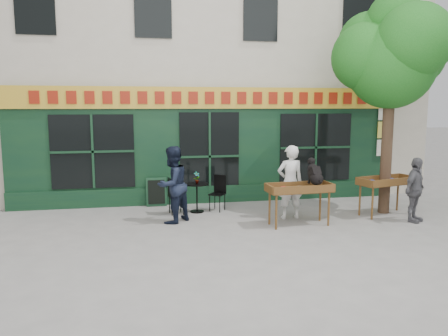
% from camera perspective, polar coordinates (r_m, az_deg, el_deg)
% --- Properties ---
extents(ground, '(80.00, 80.00, 0.00)m').
position_cam_1_polar(ground, '(10.45, 0.15, -7.30)').
color(ground, slate).
rests_on(ground, ground).
extents(building, '(14.00, 7.26, 10.00)m').
position_cam_1_polar(building, '(16.13, -4.08, 15.94)').
color(building, beige).
rests_on(building, ground).
extents(street_tree, '(3.05, 2.90, 5.60)m').
position_cam_1_polar(street_tree, '(12.09, 21.08, 13.91)').
color(street_tree, '#382619').
rests_on(street_tree, ground).
extents(book_cart_center, '(1.53, 0.70, 0.99)m').
position_cam_1_polar(book_cart_center, '(10.31, 9.82, -2.94)').
color(book_cart_center, brown).
rests_on(book_cart_center, ground).
extents(dog, '(0.37, 0.62, 0.60)m').
position_cam_1_polar(dog, '(10.32, 11.80, -0.35)').
color(dog, black).
rests_on(dog, book_cart_center).
extents(woman, '(0.69, 0.47, 1.83)m').
position_cam_1_polar(woman, '(10.90, 8.63, -1.83)').
color(woman, silver).
rests_on(woman, ground).
extents(book_cart_right, '(1.61, 0.97, 0.99)m').
position_cam_1_polar(book_cart_right, '(11.87, 20.44, -1.88)').
color(book_cart_right, brown).
rests_on(book_cart_right, ground).
extents(man_right, '(0.97, 0.83, 1.57)m').
position_cam_1_polar(man_right, '(11.42, 23.67, -2.64)').
color(man_right, '#56565B').
rests_on(man_right, ground).
extents(bistro_table, '(0.60, 0.60, 0.76)m').
position_cam_1_polar(bistro_table, '(11.47, -3.56, -3.13)').
color(bistro_table, black).
rests_on(bistro_table, ground).
extents(bistro_chair_left, '(0.41, 0.41, 0.95)m').
position_cam_1_polar(bistro_chair_left, '(11.30, -6.70, -3.27)').
color(bistro_chair_left, black).
rests_on(bistro_chair_left, ground).
extents(bistro_chair_right, '(0.51, 0.51, 0.95)m').
position_cam_1_polar(bistro_chair_right, '(11.68, -0.70, -2.84)').
color(bistro_chair_right, black).
rests_on(bistro_chair_right, ground).
extents(potted_plant, '(0.20, 0.17, 0.32)m').
position_cam_1_polar(potted_plant, '(11.40, -3.58, -1.25)').
color(potted_plant, gray).
rests_on(potted_plant, bistro_table).
extents(man_left, '(1.13, 1.12, 1.84)m').
position_cam_1_polar(man_left, '(10.45, -6.75, -2.18)').
color(man_left, black).
rests_on(man_left, ground).
extents(chalkboard, '(0.56, 0.20, 0.79)m').
position_cam_1_polar(chalkboard, '(12.32, -8.82, -3.11)').
color(chalkboard, black).
rests_on(chalkboard, ground).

